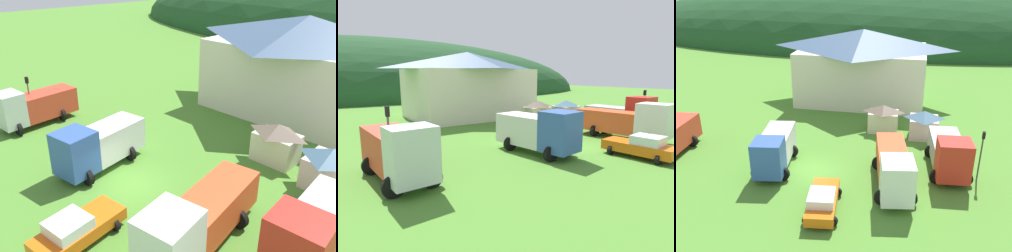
% 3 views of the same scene
% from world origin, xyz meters
% --- Properties ---
extents(ground_plane, '(200.00, 200.00, 0.00)m').
position_xyz_m(ground_plane, '(0.00, 0.00, 0.00)').
color(ground_plane, '#4C842D').
extents(forested_hill_backdrop, '(140.48, 60.00, 31.55)m').
position_xyz_m(forested_hill_backdrop, '(0.00, 71.13, 0.00)').
color(forested_hill_backdrop, '#1E4723').
rests_on(forested_hill_backdrop, ground).
extents(depot_building, '(16.51, 12.15, 8.83)m').
position_xyz_m(depot_building, '(0.97, 19.63, 4.55)').
color(depot_building, silver).
rests_on(depot_building, ground).
extents(play_shed_cream, '(3.15, 2.26, 2.85)m').
position_xyz_m(play_shed_cream, '(4.64, 9.33, 1.47)').
color(play_shed_cream, beige).
rests_on(play_shed_cream, ground).
extents(play_shed_pink, '(2.93, 2.69, 2.76)m').
position_xyz_m(play_shed_pink, '(8.68, 8.63, 1.42)').
color(play_shed_pink, beige).
rests_on(play_shed_pink, ground).
extents(tow_truck_silver, '(3.35, 6.88, 3.41)m').
position_xyz_m(tow_truck_silver, '(-13.35, 0.15, 1.74)').
color(tow_truck_silver, silver).
rests_on(tow_truck_silver, ground).
extents(box_truck_blue, '(3.63, 6.84, 3.37)m').
position_xyz_m(box_truck_blue, '(-3.33, -0.11, 1.78)').
color(box_truck_blue, '#3356AD').
rests_on(box_truck_blue, ground).
extents(heavy_rig_white, '(3.77, 8.43, 3.46)m').
position_xyz_m(heavy_rig_white, '(6.42, -1.09, 1.72)').
color(heavy_rig_white, white).
rests_on(heavy_rig_white, ground).
extents(crane_truck_red, '(3.59, 7.28, 3.62)m').
position_xyz_m(crane_truck_red, '(10.60, 2.09, 1.73)').
color(crane_truck_red, red).
rests_on(crane_truck_red, ground).
extents(service_pickup_orange, '(2.72, 5.06, 1.66)m').
position_xyz_m(service_pickup_orange, '(1.99, -5.03, 0.83)').
color(service_pickup_orange, orange).
rests_on(service_pickup_orange, ground).
extents(traffic_light_west, '(0.20, 0.32, 4.23)m').
position_xyz_m(traffic_light_west, '(-13.78, 0.04, 2.59)').
color(traffic_light_west, '#4C4C51').
rests_on(traffic_light_west, ground).
extents(traffic_light_east, '(0.20, 0.32, 4.19)m').
position_xyz_m(traffic_light_east, '(12.79, 1.06, 2.57)').
color(traffic_light_east, '#4C4C51').
rests_on(traffic_light_east, ground).
extents(traffic_cone_near_pickup, '(0.36, 0.36, 0.54)m').
position_xyz_m(traffic_cone_near_pickup, '(5.34, -2.52, 0.00)').
color(traffic_cone_near_pickup, orange).
rests_on(traffic_cone_near_pickup, ground).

